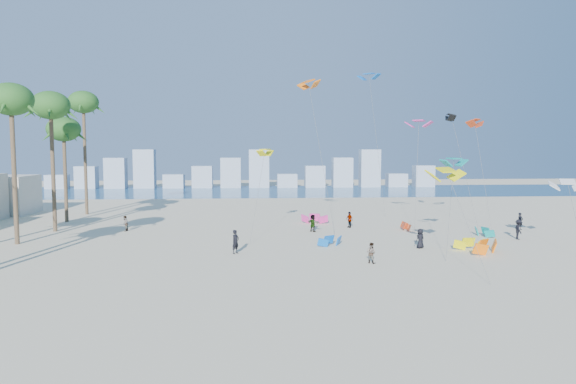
{
  "coord_description": "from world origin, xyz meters",
  "views": [
    {
      "loc": [
        -0.38,
        -30.2,
        8.37
      ],
      "look_at": [
        3.0,
        16.0,
        4.5
      ],
      "focal_mm": 31.67,
      "sensor_mm": 36.0,
      "label": 1
    }
  ],
  "objects": [
    {
      "name": "grounded_kites",
      "position": [
        14.37,
        16.17,
        0.46
      ],
      "size": [
        18.13,
        20.36,
        1.05
      ],
      "color": "blue",
      "rests_on": "ground"
    },
    {
      "name": "kitesurfer_near",
      "position": [
        -1.65,
        10.43,
        0.96
      ],
      "size": [
        0.81,
        0.83,
        1.93
      ],
      "primitive_type": "imported",
      "rotation": [
        0.0,
        0.0,
        0.86
      ],
      "color": "black",
      "rests_on": "ground"
    },
    {
      "name": "ground",
      "position": [
        0.0,
        0.0,
        0.0
      ],
      "size": [
        220.0,
        220.0,
        0.0
      ],
      "primitive_type": "plane",
      "color": "beige",
      "rests_on": "ground"
    },
    {
      "name": "kitesurfers_far",
      "position": [
        12.01,
        18.57,
        0.88
      ],
      "size": [
        41.78,
        12.81,
        1.88
      ],
      "color": "black",
      "rests_on": "ground"
    },
    {
      "name": "palm_row",
      "position": [
        -21.55,
        16.17,
        11.89
      ],
      "size": [
        9.78,
        44.8,
        15.86
      ],
      "color": "brown",
      "rests_on": "ground"
    },
    {
      "name": "flying_kites",
      "position": [
        15.54,
        19.08,
        10.96
      ],
      "size": [
        28.43,
        36.28,
        18.54
      ],
      "color": "yellow",
      "rests_on": "ground"
    },
    {
      "name": "ocean",
      "position": [
        0.0,
        72.0,
        0.01
      ],
      "size": [
        220.0,
        220.0,
        0.0
      ],
      "primitive_type": "plane",
      "color": "navy",
      "rests_on": "ground"
    },
    {
      "name": "distant_skyline",
      "position": [
        -1.19,
        82.0,
        3.09
      ],
      "size": [
        85.0,
        3.0,
        8.4
      ],
      "color": "#9EADBF",
      "rests_on": "ground"
    },
    {
      "name": "kitesurfer_mid",
      "position": [
        8.44,
        6.22,
        0.77
      ],
      "size": [
        0.95,
        0.94,
        1.54
      ],
      "primitive_type": "imported",
      "rotation": [
        0.0,
        0.0,
        2.41
      ],
      "color": "gray",
      "rests_on": "ground"
    }
  ]
}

